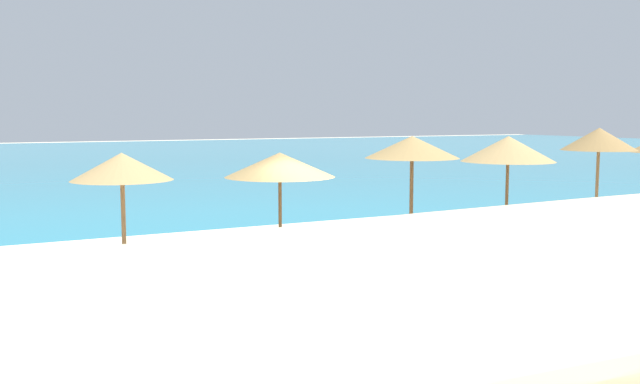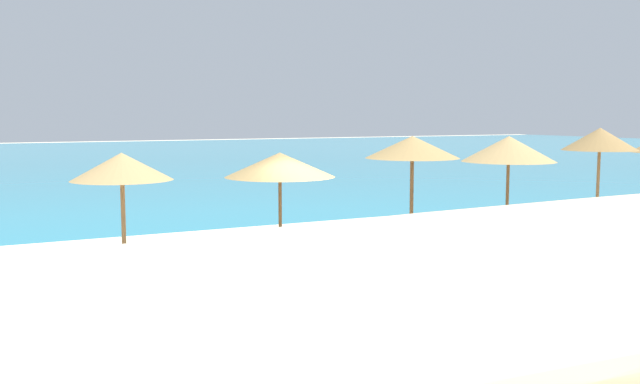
# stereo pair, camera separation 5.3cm
# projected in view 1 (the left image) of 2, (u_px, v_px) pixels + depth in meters

# --- Properties ---
(ground_plane) EXTENTS (160.00, 160.00, 0.00)m
(ground_plane) POSITION_uv_depth(u_px,v_px,m) (333.00, 269.00, 15.42)
(ground_plane) COLOR beige
(sea_water) EXTENTS (160.00, 71.48, 0.01)m
(sea_water) POSITION_uv_depth(u_px,v_px,m) (67.00, 160.00, 52.51)
(sea_water) COLOR teal
(sea_water) RESTS_ON ground_plane
(beach_umbrella_4) EXTENTS (2.09, 2.09, 2.60)m
(beach_umbrella_4) POSITION_uv_depth(u_px,v_px,m) (122.00, 167.00, 14.41)
(beach_umbrella_4) COLOR brown
(beach_umbrella_4) RESTS_ON ground_plane
(beach_umbrella_5) EXTENTS (2.60, 2.60, 2.50)m
(beach_umbrella_5) POSITION_uv_depth(u_px,v_px,m) (280.00, 165.00, 16.40)
(beach_umbrella_5) COLOR brown
(beach_umbrella_5) RESTS_ON ground_plane
(beach_umbrella_6) EXTENTS (2.39, 2.39, 2.85)m
(beach_umbrella_6) POSITION_uv_depth(u_px,v_px,m) (412.00, 147.00, 17.63)
(beach_umbrella_6) COLOR brown
(beach_umbrella_6) RESTS_ON ground_plane
(beach_umbrella_7) EXTENTS (2.56, 2.56, 2.80)m
(beach_umbrella_7) POSITION_uv_depth(u_px,v_px,m) (508.00, 149.00, 19.12)
(beach_umbrella_7) COLOR brown
(beach_umbrella_7) RESTS_ON ground_plane
(beach_umbrella_8) EXTENTS (2.18, 2.18, 3.00)m
(beach_umbrella_8) POSITION_uv_depth(u_px,v_px,m) (599.00, 139.00, 20.56)
(beach_umbrella_8) COLOR brown
(beach_umbrella_8) RESTS_ON ground_plane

